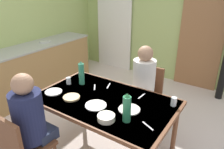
{
  "coord_description": "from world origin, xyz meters",
  "views": [
    {
      "loc": [
        1.68,
        -1.89,
        1.97
      ],
      "look_at": [
        0.44,
        -0.05,
        1.0
      ],
      "focal_mm": 34.51,
      "sensor_mm": 36.0,
      "label": 1
    }
  ],
  "objects_px": {
    "kitchen_counter": "(32,70)",
    "water_bottle_green_near": "(127,108)",
    "person_near_diner": "(30,115)",
    "person_far_diner": "(143,78)",
    "water_bottle_green_far": "(81,73)",
    "chair_near_diner": "(22,147)",
    "dining_table": "(105,104)",
    "chair_far_diner": "(146,93)",
    "serving_bowl_center": "(106,118)"
  },
  "relations": [
    {
      "from": "kitchen_counter",
      "to": "water_bottle_green_near",
      "type": "xyz_separation_m",
      "value": [
        2.45,
        -0.74,
        0.44
      ]
    },
    {
      "from": "kitchen_counter",
      "to": "water_bottle_green_near",
      "type": "relative_size",
      "value": 8.75
    },
    {
      "from": "kitchen_counter",
      "to": "person_near_diner",
      "type": "height_order",
      "value": "person_near_diner"
    },
    {
      "from": "person_far_diner",
      "to": "water_bottle_green_far",
      "type": "relative_size",
      "value": 2.48
    },
    {
      "from": "chair_near_diner",
      "to": "water_bottle_green_far",
      "type": "relative_size",
      "value": 2.81
    },
    {
      "from": "water_bottle_green_far",
      "to": "dining_table",
      "type": "bearing_deg",
      "value": -19.1
    },
    {
      "from": "chair_far_diner",
      "to": "person_far_diner",
      "type": "height_order",
      "value": "person_far_diner"
    },
    {
      "from": "person_far_diner",
      "to": "serving_bowl_center",
      "type": "relative_size",
      "value": 4.53
    },
    {
      "from": "water_bottle_green_far",
      "to": "person_near_diner",
      "type": "bearing_deg",
      "value": -84.43
    },
    {
      "from": "kitchen_counter",
      "to": "person_far_diner",
      "type": "distance_m",
      "value": 2.21
    },
    {
      "from": "dining_table",
      "to": "kitchen_counter",
      "type": "bearing_deg",
      "value": 165.47
    },
    {
      "from": "chair_far_diner",
      "to": "water_bottle_green_near",
      "type": "xyz_separation_m",
      "value": [
        0.27,
        -1.04,
        0.39
      ]
    },
    {
      "from": "dining_table",
      "to": "person_far_diner",
      "type": "height_order",
      "value": "person_far_diner"
    },
    {
      "from": "chair_far_diner",
      "to": "water_bottle_green_far",
      "type": "bearing_deg",
      "value": 47.28
    },
    {
      "from": "water_bottle_green_near",
      "to": "serving_bowl_center",
      "type": "height_order",
      "value": "water_bottle_green_near"
    },
    {
      "from": "dining_table",
      "to": "chair_near_diner",
      "type": "bearing_deg",
      "value": -115.25
    },
    {
      "from": "chair_near_diner",
      "to": "chair_far_diner",
      "type": "xyz_separation_m",
      "value": [
        0.53,
        1.66,
        0.0
      ]
    },
    {
      "from": "chair_far_diner",
      "to": "person_near_diner",
      "type": "relative_size",
      "value": 1.13
    },
    {
      "from": "kitchen_counter",
      "to": "chair_near_diner",
      "type": "height_order",
      "value": "kitchen_counter"
    },
    {
      "from": "dining_table",
      "to": "water_bottle_green_near",
      "type": "bearing_deg",
      "value": -27.37
    },
    {
      "from": "kitchen_counter",
      "to": "person_near_diner",
      "type": "relative_size",
      "value": 3.34
    },
    {
      "from": "chair_near_diner",
      "to": "water_bottle_green_near",
      "type": "distance_m",
      "value": 1.08
    },
    {
      "from": "kitchen_counter",
      "to": "serving_bowl_center",
      "type": "xyz_separation_m",
      "value": [
        2.28,
        -0.84,
        0.32
      ]
    },
    {
      "from": "person_near_diner",
      "to": "water_bottle_green_far",
      "type": "distance_m",
      "value": 0.87
    },
    {
      "from": "chair_near_diner",
      "to": "person_near_diner",
      "type": "height_order",
      "value": "person_near_diner"
    },
    {
      "from": "chair_far_diner",
      "to": "serving_bowl_center",
      "type": "bearing_deg",
      "value": 95.05
    },
    {
      "from": "chair_near_diner",
      "to": "water_bottle_green_near",
      "type": "relative_size",
      "value": 2.96
    },
    {
      "from": "dining_table",
      "to": "water_bottle_green_far",
      "type": "relative_size",
      "value": 5.03
    },
    {
      "from": "kitchen_counter",
      "to": "person_far_diner",
      "type": "relative_size",
      "value": 3.34
    },
    {
      "from": "chair_far_diner",
      "to": "water_bottle_green_near",
      "type": "height_order",
      "value": "water_bottle_green_near"
    },
    {
      "from": "chair_far_diner",
      "to": "water_bottle_green_far",
      "type": "xyz_separation_m",
      "value": [
        -0.61,
        -0.66,
        0.4
      ]
    },
    {
      "from": "serving_bowl_center",
      "to": "kitchen_counter",
      "type": "bearing_deg",
      "value": 159.85
    },
    {
      "from": "person_near_diner",
      "to": "person_far_diner",
      "type": "bearing_deg",
      "value": 69.06
    },
    {
      "from": "kitchen_counter",
      "to": "person_near_diner",
      "type": "bearing_deg",
      "value": -36.5
    },
    {
      "from": "chair_near_diner",
      "to": "person_far_diner",
      "type": "bearing_deg",
      "value": 70.79
    },
    {
      "from": "chair_near_diner",
      "to": "water_bottle_green_far",
      "type": "bearing_deg",
      "value": 94.81
    },
    {
      "from": "chair_near_diner",
      "to": "chair_far_diner",
      "type": "distance_m",
      "value": 1.74
    },
    {
      "from": "water_bottle_green_near",
      "to": "water_bottle_green_far",
      "type": "relative_size",
      "value": 0.95
    },
    {
      "from": "chair_far_diner",
      "to": "serving_bowl_center",
      "type": "relative_size",
      "value": 5.12
    },
    {
      "from": "dining_table",
      "to": "person_far_diner",
      "type": "xyz_separation_m",
      "value": [
        0.14,
        0.69,
        0.1
      ]
    },
    {
      "from": "person_near_diner",
      "to": "water_bottle_green_near",
      "type": "height_order",
      "value": "person_near_diner"
    },
    {
      "from": "dining_table",
      "to": "water_bottle_green_far",
      "type": "distance_m",
      "value": 0.55
    },
    {
      "from": "kitchen_counter",
      "to": "water_bottle_green_far",
      "type": "height_order",
      "value": "water_bottle_green_far"
    },
    {
      "from": "person_near_diner",
      "to": "person_far_diner",
      "type": "height_order",
      "value": "same"
    },
    {
      "from": "kitchen_counter",
      "to": "chair_far_diner",
      "type": "xyz_separation_m",
      "value": [
        2.18,
        0.3,
        0.05
      ]
    },
    {
      "from": "person_far_diner",
      "to": "water_bottle_green_far",
      "type": "distance_m",
      "value": 0.82
    },
    {
      "from": "chair_far_diner",
      "to": "kitchen_counter",
      "type": "bearing_deg",
      "value": 7.82
    },
    {
      "from": "water_bottle_green_near",
      "to": "water_bottle_green_far",
      "type": "xyz_separation_m",
      "value": [
        -0.88,
        0.37,
        0.01
      ]
    },
    {
      "from": "water_bottle_green_far",
      "to": "serving_bowl_center",
      "type": "bearing_deg",
      "value": -33.49
    },
    {
      "from": "chair_near_diner",
      "to": "serving_bowl_center",
      "type": "distance_m",
      "value": 0.86
    }
  ]
}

